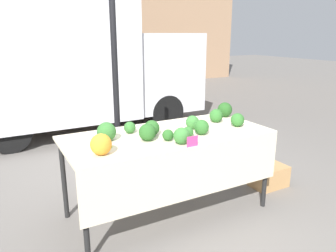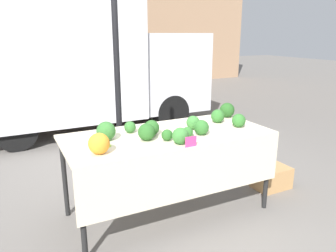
{
  "view_description": "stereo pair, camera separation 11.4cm",
  "coord_description": "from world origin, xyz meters",
  "px_view_note": "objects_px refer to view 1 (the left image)",
  "views": [
    {
      "loc": [
        -1.56,
        -2.85,
        1.91
      ],
      "look_at": [
        0.0,
        0.0,
        0.99
      ],
      "focal_mm": 35.0,
      "sensor_mm": 36.0,
      "label": 1
    },
    {
      "loc": [
        -1.46,
        -2.9,
        1.91
      ],
      "look_at": [
        0.0,
        0.0,
        0.99
      ],
      "focal_mm": 35.0,
      "sensor_mm": 36.0,
      "label": 2
    }
  ],
  "objects_px": {
    "parked_truck": "(77,64)",
    "produce_crate": "(269,176)",
    "orange_cauliflower": "(101,144)",
    "price_sign": "(192,141)"
  },
  "relations": [
    {
      "from": "orange_cauliflower",
      "to": "price_sign",
      "type": "relative_size",
      "value": 1.59
    },
    {
      "from": "price_sign",
      "to": "produce_crate",
      "type": "distance_m",
      "value": 1.7
    },
    {
      "from": "parked_truck",
      "to": "produce_crate",
      "type": "distance_m",
      "value": 4.23
    },
    {
      "from": "parked_truck",
      "to": "produce_crate",
      "type": "bearing_deg",
      "value": -69.21
    },
    {
      "from": "parked_truck",
      "to": "orange_cauliflower",
      "type": "distance_m",
      "value": 4.08
    },
    {
      "from": "parked_truck",
      "to": "produce_crate",
      "type": "xyz_separation_m",
      "value": [
        1.44,
        -3.8,
        -1.19
      ]
    },
    {
      "from": "parked_truck",
      "to": "orange_cauliflower",
      "type": "xyz_separation_m",
      "value": [
        -0.79,
        -3.99,
        -0.32
      ]
    },
    {
      "from": "price_sign",
      "to": "produce_crate",
      "type": "height_order",
      "value": "price_sign"
    },
    {
      "from": "parked_truck",
      "to": "produce_crate",
      "type": "height_order",
      "value": "parked_truck"
    },
    {
      "from": "parked_truck",
      "to": "price_sign",
      "type": "xyz_separation_m",
      "value": [
        0.0,
        -4.19,
        -0.37
      ]
    }
  ]
}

